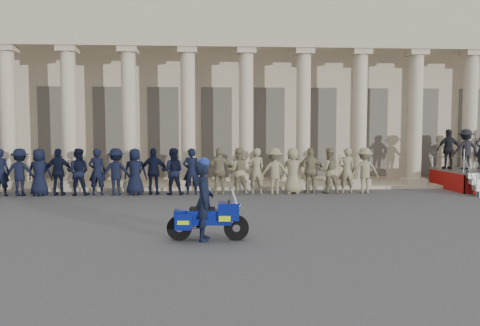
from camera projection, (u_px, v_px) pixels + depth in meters
name	position (u px, v px, depth m)	size (l,w,h in m)	color
ground	(221.00, 225.00, 13.18)	(90.00, 90.00, 0.00)	#444446
building	(216.00, 99.00, 27.54)	(40.00, 12.50, 9.00)	tan
officer_rank	(145.00, 172.00, 19.21)	(19.29, 0.73, 1.93)	black
motorcycle	(209.00, 218.00, 11.28)	(1.99, 0.82, 1.27)	black
rider	(204.00, 199.00, 11.25)	(0.50, 0.73, 2.01)	black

